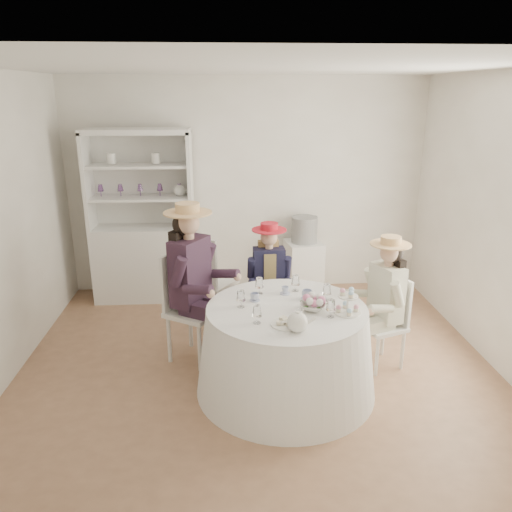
{
  "coord_description": "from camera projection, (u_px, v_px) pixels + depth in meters",
  "views": [
    {
      "loc": [
        -0.28,
        -4.3,
        2.5
      ],
      "look_at": [
        0.0,
        0.1,
        1.05
      ],
      "focal_mm": 35.0,
      "sensor_mm": 36.0,
      "label": 1
    }
  ],
  "objects": [
    {
      "name": "ground",
      "position": [
        257.0,
        361.0,
        4.87
      ],
      "size": [
        4.5,
        4.5,
        0.0
      ],
      "primitive_type": "plane",
      "color": "#8E6347",
      "rests_on": "ground"
    },
    {
      "name": "ceiling",
      "position": [
        257.0,
        66.0,
        4.03
      ],
      "size": [
        4.5,
        4.5,
        0.0
      ],
      "primitive_type": "plane",
      "rotation": [
        3.14,
        0.0,
        0.0
      ],
      "color": "white",
      "rests_on": "wall_back"
    },
    {
      "name": "wall_back",
      "position": [
        247.0,
        187.0,
        6.35
      ],
      "size": [
        4.5,
        0.0,
        4.5
      ],
      "primitive_type": "plane",
      "rotation": [
        1.57,
        0.0,
        0.0
      ],
      "color": "silver",
      "rests_on": "ground"
    },
    {
      "name": "wall_front",
      "position": [
        282.0,
        328.0,
        2.55
      ],
      "size": [
        4.5,
        0.0,
        4.5
      ],
      "primitive_type": "plane",
      "rotation": [
        -1.57,
        0.0,
        0.0
      ],
      "color": "silver",
      "rests_on": "ground"
    },
    {
      "name": "wall_right",
      "position": [
        500.0,
        224.0,
        4.59
      ],
      "size": [
        0.0,
        4.5,
        4.5
      ],
      "primitive_type": "plane",
      "rotation": [
        1.57,
        0.0,
        -1.57
      ],
      "color": "silver",
      "rests_on": "ground"
    },
    {
      "name": "tea_table",
      "position": [
        286.0,
        349.0,
        4.31
      ],
      "size": [
        1.56,
        1.56,
        0.78
      ],
      "rotation": [
        0.0,
        0.0,
        -0.19
      ],
      "color": "white",
      "rests_on": "ground"
    },
    {
      "name": "hutch",
      "position": [
        144.0,
        241.0,
        6.18
      ],
      "size": [
        1.38,
        0.82,
        2.1
      ],
      "rotation": [
        0.0,
        0.0,
        0.31
      ],
      "color": "silver",
      "rests_on": "ground"
    },
    {
      "name": "side_table",
      "position": [
        303.0,
        267.0,
        6.47
      ],
      "size": [
        0.5,
        0.5,
        0.68
      ],
      "primitive_type": "cube",
      "rotation": [
        0.0,
        0.0,
        0.16
      ],
      "color": "silver",
      "rests_on": "ground"
    },
    {
      "name": "hatbox",
      "position": [
        304.0,
        230.0,
        6.31
      ],
      "size": [
        0.34,
        0.34,
        0.33
      ],
      "primitive_type": "cylinder",
      "rotation": [
        0.0,
        0.0,
        -0.03
      ],
      "color": "black",
      "rests_on": "side_table"
    },
    {
      "name": "guest_left",
      "position": [
        193.0,
        275.0,
        4.66
      ],
      "size": [
        0.67,
        0.62,
        1.56
      ],
      "rotation": [
        0.0,
        0.0,
        1.02
      ],
      "color": "silver",
      "rests_on": "ground"
    },
    {
      "name": "guest_mid",
      "position": [
        269.0,
        274.0,
        5.16
      ],
      "size": [
        0.45,
        0.47,
        1.25
      ],
      "rotation": [
        0.0,
        0.0,
        0.04
      ],
      "color": "silver",
      "rests_on": "ground"
    },
    {
      "name": "guest_right",
      "position": [
        384.0,
        295.0,
        4.58
      ],
      "size": [
        0.53,
        0.49,
        1.28
      ],
      "rotation": [
        0.0,
        0.0,
        -1.21
      ],
      "color": "silver",
      "rests_on": "ground"
    },
    {
      "name": "spare_chair",
      "position": [
        208.0,
        279.0,
        5.43
      ],
      "size": [
        0.61,
        0.61,
        1.06
      ],
      "rotation": [
        0.0,
        0.0,
        2.53
      ],
      "color": "silver",
      "rests_on": "ground"
    },
    {
      "name": "teacup_a",
      "position": [
        255.0,
        297.0,
        4.31
      ],
      "size": [
        0.08,
        0.08,
        0.06
      ],
      "primitive_type": "imported",
      "rotation": [
        0.0,
        0.0,
        -0.04
      ],
      "color": "white",
      "rests_on": "tea_table"
    },
    {
      "name": "teacup_b",
      "position": [
        285.0,
        291.0,
        4.46
      ],
      "size": [
        0.08,
        0.08,
        0.06
      ],
      "primitive_type": "imported",
      "rotation": [
        0.0,
        0.0,
        -0.36
      ],
      "color": "white",
      "rests_on": "tea_table"
    },
    {
      "name": "teacup_c",
      "position": [
        307.0,
        295.0,
        4.35
      ],
      "size": [
        0.1,
        0.1,
        0.07
      ],
      "primitive_type": "imported",
      "rotation": [
        0.0,
        0.0,
        0.09
      ],
      "color": "white",
      "rests_on": "tea_table"
    },
    {
      "name": "flower_bowl",
      "position": [
        313.0,
        307.0,
        4.13
      ],
      "size": [
        0.27,
        0.27,
        0.05
      ],
      "primitive_type": "imported",
      "rotation": [
        0.0,
        0.0,
        -0.34
      ],
      "color": "white",
      "rests_on": "tea_table"
    },
    {
      "name": "flower_arrangement",
      "position": [
        314.0,
        300.0,
        4.13
      ],
      "size": [
        0.17,
        0.17,
        0.06
      ],
      "rotation": [
        0.0,
        0.0,
        0.04
      ],
      "color": "pink",
      "rests_on": "tea_table"
    },
    {
      "name": "table_teapot",
      "position": [
        298.0,
        322.0,
        3.76
      ],
      "size": [
        0.22,
        0.16,
        0.17
      ],
      "rotation": [
        0.0,
        0.0,
        -0.17
      ],
      "color": "white",
      "rests_on": "tea_table"
    },
    {
      "name": "sandwich_plate",
      "position": [
        286.0,
        323.0,
        3.87
      ],
      "size": [
        0.23,
        0.23,
        0.05
      ],
      "rotation": [
        0.0,
        0.0,
        0.35
      ],
      "color": "white",
      "rests_on": "tea_table"
    },
    {
      "name": "cupcake_stand",
      "position": [
        348.0,
        304.0,
        4.06
      ],
      "size": [
        0.22,
        0.22,
        0.21
      ],
      "rotation": [
        0.0,
        0.0,
        -0.29
      ],
      "color": "white",
      "rests_on": "tea_table"
    },
    {
      "name": "stemware_set",
      "position": [
        287.0,
        299.0,
        4.16
      ],
      "size": [
        0.83,
        0.83,
        0.15
      ],
      "color": "white",
      "rests_on": "tea_table"
    }
  ]
}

